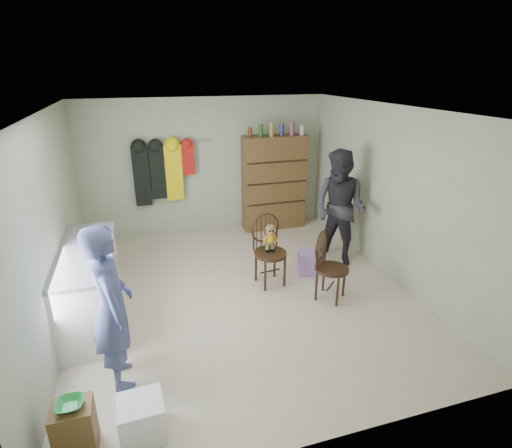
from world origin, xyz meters
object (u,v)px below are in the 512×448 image
object	(u,v)px
chair_far	(328,263)
dresser	(274,182)
chair_front	(269,245)
counter	(90,285)

from	to	relation	value
chair_far	dresser	xyz separation A→B (m)	(0.18, 2.71, 0.39)
chair_front	dresser	size ratio (longest dim) A/B	0.51
chair_front	dresser	distance (m)	2.26
counter	chair_front	xyz separation A→B (m)	(2.40, 0.21, 0.12)
chair_front	dresser	xyz separation A→B (m)	(0.80, 2.08, 0.31)
chair_far	dresser	size ratio (longest dim) A/B	0.47
chair_front	chair_far	distance (m)	0.89
counter	dresser	world-z (taller)	dresser
counter	chair_far	world-z (taller)	chair_far
counter	chair_front	size ratio (longest dim) A/B	1.78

